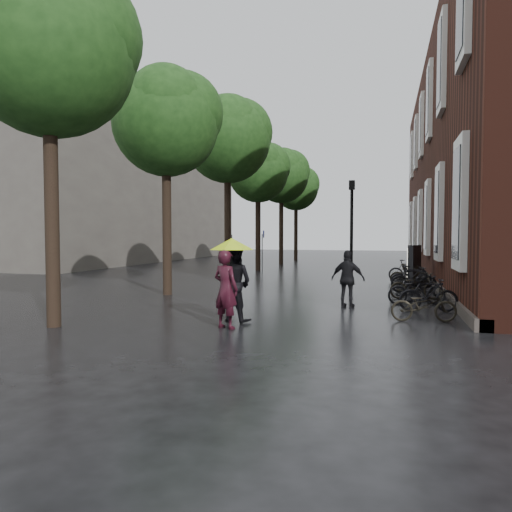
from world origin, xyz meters
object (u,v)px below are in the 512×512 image
(person_burgundy, at_px, (226,289))
(pedestrian_walking, at_px, (348,279))
(person_black, at_px, (234,283))
(lamp_post, at_px, (352,224))
(ad_lightbox, at_px, (414,265))
(parked_bicycles, at_px, (415,283))

(person_burgundy, bearing_deg, pedestrian_walking, -101.91)
(person_black, bearing_deg, lamp_post, -94.22)
(pedestrian_walking, distance_m, ad_lightbox, 7.62)
(parked_bicycles, bearing_deg, pedestrian_walking, -122.23)
(person_burgundy, xyz_separation_m, pedestrian_walking, (2.47, 3.83, -0.05))
(pedestrian_walking, bearing_deg, parked_bicycles, -109.96)
(person_black, distance_m, lamp_post, 7.64)
(ad_lightbox, xyz_separation_m, lamp_post, (-2.47, -3.13, 1.71))
(pedestrian_walking, bearing_deg, person_black, 61.42)
(parked_bicycles, bearing_deg, person_burgundy, -122.58)
(parked_bicycles, bearing_deg, lamp_post, 159.18)
(person_burgundy, bearing_deg, lamp_post, -84.96)
(pedestrian_walking, relative_size, parked_bicycles, 0.16)
(parked_bicycles, distance_m, ad_lightbox, 4.02)
(parked_bicycles, distance_m, lamp_post, 3.21)
(parked_bicycles, height_order, lamp_post, lamp_post)
(person_burgundy, relative_size, pedestrian_walking, 1.06)
(lamp_post, bearing_deg, person_burgundy, -105.93)
(pedestrian_walking, bearing_deg, ad_lightbox, -95.09)
(ad_lightbox, bearing_deg, lamp_post, -107.97)
(person_black, bearing_deg, pedestrian_walking, -116.70)
(parked_bicycles, xyz_separation_m, ad_lightbox, (0.21, 4.00, 0.40))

